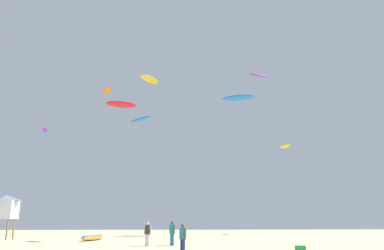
# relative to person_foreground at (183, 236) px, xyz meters

# --- Properties ---
(person_foreground) EXTENTS (0.36, 0.45, 1.61)m
(person_foreground) POSITION_rel_person_foreground_xyz_m (0.00, 0.00, 0.00)
(person_foreground) COLOR navy
(person_foreground) RESTS_ON ground
(person_midground) EXTENTS (0.52, 0.37, 1.65)m
(person_midground) POSITION_rel_person_foreground_xyz_m (-2.24, 6.72, 0.02)
(person_midground) COLOR silver
(person_midground) RESTS_ON ground
(person_left) EXTENTS (0.41, 0.47, 1.73)m
(person_left) POSITION_rel_person_foreground_xyz_m (-0.49, 7.35, 0.07)
(person_left) COLOR teal
(person_left) RESTS_ON ground
(kite_grounded_near) EXTENTS (2.08, 4.06, 0.49)m
(kite_grounded_near) POSITION_rel_person_foreground_xyz_m (-7.67, 14.87, -0.72)
(kite_grounded_near) COLOR orange
(kite_grounded_near) RESTS_ON ground
(lifeguard_tower) EXTENTS (2.30, 2.30, 4.15)m
(lifeguard_tower) POSITION_rel_person_foreground_xyz_m (-16.35, 16.29, 2.11)
(lifeguard_tower) COLOR #8C704C
(lifeguard_tower) RESTS_ON ground
(cooler_box) EXTENTS (0.56, 0.36, 0.32)m
(cooler_box) POSITION_rel_person_foreground_xyz_m (7.07, 1.82, -0.78)
(cooler_box) COLOR green
(cooler_box) RESTS_ON ground
(kite_aloft_0) EXTENTS (4.61, 2.66, 0.77)m
(kite_aloft_0) POSITION_rel_person_foreground_xyz_m (8.32, 25.38, 16.64)
(kite_aloft_0) COLOR blue
(kite_aloft_1) EXTENTS (1.30, 2.51, 0.54)m
(kite_aloft_1) POSITION_rel_person_foreground_xyz_m (15.61, 29.68, 11.01)
(kite_aloft_1) COLOR yellow
(kite_aloft_2) EXTENTS (4.27, 2.11, 0.95)m
(kite_aloft_2) POSITION_rel_person_foreground_xyz_m (-7.49, 28.26, 16.32)
(kite_aloft_2) COLOR red
(kite_aloft_4) EXTENTS (2.85, 3.06, 0.57)m
(kite_aloft_4) POSITION_rel_person_foreground_xyz_m (-3.65, 14.89, 10.58)
(kite_aloft_4) COLOR blue
(kite_aloft_5) EXTENTS (2.36, 3.99, 0.52)m
(kite_aloft_5) POSITION_rel_person_foreground_xyz_m (-10.40, 33.30, 20.07)
(kite_aloft_5) COLOR orange
(kite_aloft_6) EXTENTS (3.43, 4.01, 0.91)m
(kite_aloft_6) POSITION_rel_person_foreground_xyz_m (-4.05, 34.45, 22.52)
(kite_aloft_6) COLOR yellow
(kite_aloft_7) EXTENTS (1.21, 2.41, 0.45)m
(kite_aloft_7) POSITION_rel_person_foreground_xyz_m (-16.77, 26.33, 12.05)
(kite_aloft_7) COLOR purple
(kite_aloft_8) EXTENTS (3.19, 1.85, 0.52)m
(kite_aloft_8) POSITION_rel_person_foreground_xyz_m (12.21, 29.50, 21.60)
(kite_aloft_8) COLOR purple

